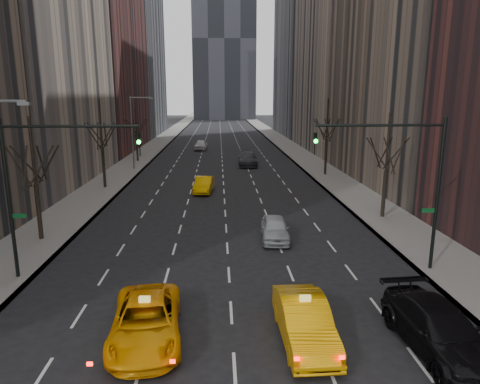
{
  "coord_description": "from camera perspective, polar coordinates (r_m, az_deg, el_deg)",
  "views": [
    {
      "loc": [
        -0.46,
        -8.93,
        9.18
      ],
      "look_at": [
        0.79,
        16.17,
        3.5
      ],
      "focal_mm": 32.0,
      "sensor_mm": 36.0,
      "label": 1
    }
  ],
  "objects": [
    {
      "name": "sidewalk_left",
      "position": [
        80.33,
        -11.33,
        5.98
      ],
      "size": [
        4.5,
        320.0,
        0.15
      ],
      "primitive_type": "cube",
      "color": "slate",
      "rests_on": "ground"
    },
    {
      "name": "sidewalk_right",
      "position": [
        80.47,
        6.3,
        6.16
      ],
      "size": [
        4.5,
        320.0,
        0.15
      ],
      "primitive_type": "cube",
      "color": "slate",
      "rests_on": "ground"
    },
    {
      "name": "bld_left_far",
      "position": [
        78.88,
        -19.68,
        21.39
      ],
      "size": [
        14.0,
        28.0,
        44.0
      ],
      "primitive_type": "cube",
      "color": "brown",
      "rests_on": "ground"
    },
    {
      "name": "bld_left_deep",
      "position": [
        109.03,
        -15.19,
        23.33
      ],
      "size": [
        14.0,
        30.0,
        60.0
      ],
      "primitive_type": "cube",
      "color": "slate",
      "rests_on": "ground"
    },
    {
      "name": "bld_right_deep",
      "position": [
        108.06,
        9.72,
        23.13
      ],
      "size": [
        14.0,
        30.0,
        58.0
      ],
      "primitive_type": "cube",
      "color": "slate",
      "rests_on": "ground"
    },
    {
      "name": "tree_lw_b",
      "position": [
        29.81,
        -25.57,
        0.91
      ],
      "size": [
        3.36,
        3.5,
        7.82
      ],
      "color": "black",
      "rests_on": "ground"
    },
    {
      "name": "tree_lw_c",
      "position": [
        44.75,
        -17.86,
        5.52
      ],
      "size": [
        3.36,
        3.5,
        8.74
      ],
      "color": "black",
      "rests_on": "ground"
    },
    {
      "name": "tree_lw_d",
      "position": [
        62.27,
        -13.63,
        7.2
      ],
      "size": [
        3.36,
        3.5,
        7.36
      ],
      "color": "black",
      "rests_on": "ground"
    },
    {
      "name": "tree_rw_b",
      "position": [
        33.79,
        18.85,
        2.75
      ],
      "size": [
        3.36,
        3.5,
        7.82
      ],
      "color": "black",
      "rests_on": "ground"
    },
    {
      "name": "tree_rw_c",
      "position": [
        50.75,
        11.46,
        6.66
      ],
      "size": [
        3.36,
        3.5,
        8.74
      ],
      "color": "black",
      "rests_on": "ground"
    },
    {
      "name": "traffic_mast_left",
      "position": [
        22.94,
        -24.97,
        2.28
      ],
      "size": [
        6.69,
        0.39,
        8.0
      ],
      "color": "black",
      "rests_on": "ground"
    },
    {
      "name": "traffic_mast_right",
      "position": [
        23.31,
        21.45,
        2.73
      ],
      "size": [
        6.69,
        0.39,
        8.0
      ],
      "color": "black",
      "rests_on": "ground"
    },
    {
      "name": "streetlight_far",
      "position": [
        55.04,
        -13.87,
        8.66
      ],
      "size": [
        2.83,
        0.22,
        9.0
      ],
      "color": "slate",
      "rests_on": "ground"
    },
    {
      "name": "taxi_suv",
      "position": [
        17.42,
        -12.41,
        -16.42
      ],
      "size": [
        3.11,
        5.83,
        1.56
      ],
      "primitive_type": "imported",
      "rotation": [
        0.0,
        0.0,
        0.1
      ],
      "color": "#FFA305",
      "rests_on": "ground"
    },
    {
      "name": "taxi_sedan",
      "position": [
        17.1,
        8.58,
        -16.65
      ],
      "size": [
        1.88,
        5.09,
        1.66
      ],
      "primitive_type": "imported",
      "rotation": [
        0.0,
        0.0,
        0.02
      ],
      "color": "#FFA905",
      "rests_on": "ground"
    },
    {
      "name": "silver_sedan_ahead",
      "position": [
        27.95,
        4.66,
        -4.87
      ],
      "size": [
        2.02,
        4.49,
        1.5
      ],
      "primitive_type": "imported",
      "rotation": [
        0.0,
        0.0,
        -0.06
      ],
      "color": "#AEB2B6",
      "rests_on": "ground"
    },
    {
      "name": "parked_suv_black",
      "position": [
        17.92,
        24.99,
        -16.27
      ],
      "size": [
        2.77,
        5.99,
        1.7
      ],
      "primitive_type": "imported",
      "rotation": [
        0.0,
        0.0,
        0.07
      ],
      "color": "black",
      "rests_on": "ground"
    },
    {
      "name": "far_taxi",
      "position": [
        41.61,
        -4.83,
        0.99
      ],
      "size": [
        2.03,
        4.65,
        1.49
      ],
      "primitive_type": "imported",
      "rotation": [
        0.0,
        0.0,
        -0.1
      ],
      "color": "#F5AF05",
      "rests_on": "ground"
    },
    {
      "name": "far_suv_grey",
      "position": [
        57.51,
        1.03,
        4.44
      ],
      "size": [
        2.67,
        6.21,
        1.78
      ],
      "primitive_type": "imported",
      "rotation": [
        0.0,
        0.0,
        -0.03
      ],
      "color": "#303035",
      "rests_on": "ground"
    },
    {
      "name": "far_car_white",
      "position": [
        74.72,
        -5.22,
        6.28
      ],
      "size": [
        2.34,
        5.13,
        1.7
      ],
      "primitive_type": "imported",
      "rotation": [
        0.0,
        0.0,
        -0.07
      ],
      "color": "silver",
      "rests_on": "ground"
    }
  ]
}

